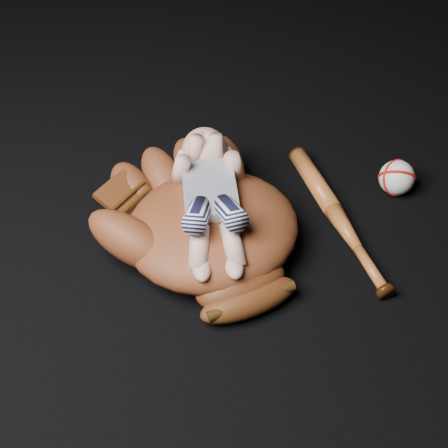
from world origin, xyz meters
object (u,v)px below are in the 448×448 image
at_px(baseball_glove, 212,222).
at_px(baseball, 397,178).
at_px(newborn_baby, 211,198).
at_px(baseball_bat, 338,218).

height_order(baseball_glove, baseball, baseball_glove).
distance_m(newborn_baby, baseball, 0.47).
bearing_deg(baseball_bat, baseball_glove, -177.63).
xyz_separation_m(newborn_baby, baseball_bat, (0.28, -0.00, -0.12)).
bearing_deg(baseball_glove, baseball, -1.28).
bearing_deg(newborn_baby, baseball_glove, -93.43).
distance_m(newborn_baby, baseball_bat, 0.31).
relative_size(baseball_glove, baseball, 6.30).
height_order(baseball_glove, newborn_baby, newborn_baby).
distance_m(baseball_glove, baseball, 0.46).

